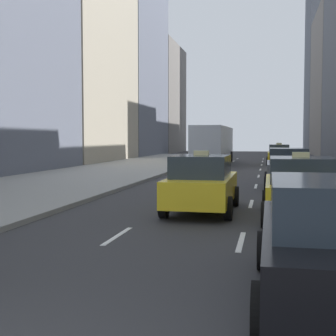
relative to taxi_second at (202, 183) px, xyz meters
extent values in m
cube|color=gray|center=(-8.20, 15.09, -0.81)|extent=(8.00, 66.00, 0.15)
cube|color=white|center=(-1.40, -3.91, -0.87)|extent=(0.12, 2.00, 0.01)
cube|color=white|center=(-1.40, 2.09, -0.87)|extent=(0.12, 2.00, 0.01)
cube|color=white|center=(-1.40, 8.09, -0.87)|extent=(0.12, 2.00, 0.01)
cube|color=white|center=(-1.40, 14.09, -0.87)|extent=(0.12, 2.00, 0.01)
cube|color=white|center=(-1.40, 20.09, -0.87)|extent=(0.12, 2.00, 0.01)
cube|color=white|center=(-1.40, 26.09, -0.87)|extent=(0.12, 2.00, 0.01)
cube|color=white|center=(-1.40, 32.09, -0.87)|extent=(0.12, 2.00, 0.01)
cube|color=white|center=(-1.40, 38.09, -0.87)|extent=(0.12, 2.00, 0.01)
cube|color=white|center=(1.40, -3.91, -0.87)|extent=(0.12, 2.00, 0.01)
cube|color=white|center=(1.40, 2.09, -0.87)|extent=(0.12, 2.00, 0.01)
cube|color=white|center=(1.40, 8.09, -0.87)|extent=(0.12, 2.00, 0.01)
cube|color=white|center=(1.40, 14.09, -0.87)|extent=(0.12, 2.00, 0.01)
cube|color=white|center=(1.40, 20.09, -0.87)|extent=(0.12, 2.00, 0.01)
cube|color=white|center=(1.40, 26.09, -0.87)|extent=(0.12, 2.00, 0.01)
cube|color=white|center=(1.40, 32.09, -0.87)|extent=(0.12, 2.00, 0.01)
cube|color=white|center=(1.40, 38.09, -0.87)|extent=(0.12, 2.00, 0.01)
cube|color=white|center=(4.20, 8.09, -0.87)|extent=(0.12, 2.00, 0.01)
cube|color=white|center=(4.20, 14.09, -0.87)|extent=(0.12, 2.00, 0.01)
cube|color=white|center=(4.20, 20.09, -0.87)|extent=(0.12, 2.00, 0.01)
cube|color=white|center=(4.20, 26.09, -0.87)|extent=(0.12, 2.00, 0.01)
cube|color=white|center=(4.20, 32.09, -0.87)|extent=(0.12, 2.00, 0.01)
cube|color=white|center=(4.20, 38.09, -0.87)|extent=(0.12, 2.00, 0.01)
cube|color=#A89E89|center=(-15.20, 28.26, 11.27)|extent=(6.00, 15.64, 24.30)
cube|color=slate|center=(-15.20, 44.11, 16.72)|extent=(6.00, 15.52, 35.20)
cube|color=slate|center=(-15.20, 59.48, 7.65)|extent=(6.00, 14.65, 17.05)
cube|color=#4C515B|center=(10.80, 64.60, 17.58)|extent=(6.00, 12.39, 36.91)
cube|color=yellow|center=(0.00, 0.07, -0.17)|extent=(1.80, 4.40, 0.76)
cube|color=#28333D|center=(0.00, -0.19, 0.53)|extent=(1.58, 2.29, 0.64)
cube|color=#F2E599|center=(0.00, -0.19, 0.92)|extent=(0.44, 0.20, 0.14)
cylinder|color=black|center=(-0.90, 1.43, -0.55)|extent=(0.22, 0.66, 0.66)
cylinder|color=black|center=(0.90, 1.43, -0.55)|extent=(0.22, 0.66, 0.66)
cylinder|color=black|center=(-0.90, -1.29, -0.55)|extent=(0.22, 0.66, 0.66)
cylinder|color=black|center=(0.90, -1.29, -0.55)|extent=(0.22, 0.66, 0.66)
cube|color=yellow|center=(2.80, 26.35, -0.17)|extent=(1.80, 4.40, 0.76)
cube|color=#28333D|center=(2.80, 26.09, 0.53)|extent=(1.58, 2.29, 0.64)
cube|color=#F2E599|center=(2.80, 26.09, 0.92)|extent=(0.44, 0.20, 0.14)
cylinder|color=black|center=(1.90, 27.72, -0.55)|extent=(0.22, 0.66, 0.66)
cylinder|color=black|center=(3.70, 27.72, -0.55)|extent=(0.22, 0.66, 0.66)
cylinder|color=black|center=(1.90, 24.99, -0.55)|extent=(0.22, 0.66, 0.66)
cylinder|color=black|center=(3.70, 24.99, -0.55)|extent=(0.22, 0.66, 0.66)
cube|color=yellow|center=(2.80, -0.81, -0.17)|extent=(1.80, 4.40, 0.76)
cube|color=#28333D|center=(2.80, -1.07, 0.53)|extent=(1.58, 2.29, 0.64)
cube|color=#F2E599|center=(2.80, -1.07, 0.92)|extent=(0.44, 0.20, 0.14)
cylinder|color=black|center=(1.90, 0.56, -0.55)|extent=(0.22, 0.66, 0.66)
cylinder|color=black|center=(3.70, 0.56, -0.55)|extent=(0.22, 0.66, 0.66)
cylinder|color=black|center=(1.90, -2.17, -0.55)|extent=(0.22, 0.66, 0.66)
cube|color=#565B66|center=(2.80, 7.34, -0.13)|extent=(1.80, 4.44, 0.84)
cube|color=#28333D|center=(2.80, 7.08, 0.61)|extent=(1.58, 2.31, 0.64)
cylinder|color=black|center=(1.90, 8.72, -0.55)|extent=(0.22, 0.66, 0.66)
cylinder|color=black|center=(3.70, 8.72, -0.55)|extent=(0.22, 0.66, 0.66)
cylinder|color=black|center=(1.90, 5.97, -0.55)|extent=(0.22, 0.66, 0.66)
cylinder|color=black|center=(3.70, 5.97, -0.55)|extent=(0.22, 0.66, 0.66)
cube|color=black|center=(2.80, -7.42, -0.18)|extent=(1.80, 4.63, 0.74)
cube|color=#28333D|center=(2.80, -7.70, 0.51)|extent=(1.58, 2.41, 0.64)
cylinder|color=black|center=(1.90, -5.98, -0.55)|extent=(0.22, 0.66, 0.66)
cylinder|color=black|center=(1.90, -8.85, -0.55)|extent=(0.22, 0.66, 0.66)
cube|color=#B7BCC1|center=(-2.80, 27.00, 0.92)|extent=(2.50, 11.60, 2.90)
cube|color=#28333D|center=(-2.80, 32.75, 1.27)|extent=(2.30, 0.12, 1.40)
cube|color=#28333D|center=(-4.01, 27.00, 1.27)|extent=(0.08, 9.86, 1.10)
cube|color=yellow|center=(-2.80, 32.75, 2.17)|extent=(1.50, 0.10, 0.36)
cylinder|color=black|center=(-4.05, 30.59, -0.38)|extent=(0.30, 1.00, 1.00)
cylinder|color=black|center=(-1.55, 30.59, -0.38)|extent=(0.30, 1.00, 1.00)
cylinder|color=black|center=(-4.05, 23.81, -0.38)|extent=(0.30, 1.00, 1.00)
cylinder|color=black|center=(-1.55, 23.81, -0.38)|extent=(0.30, 1.00, 1.00)
camera|label=1|loc=(1.96, -14.01, 1.35)|focal=50.00mm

